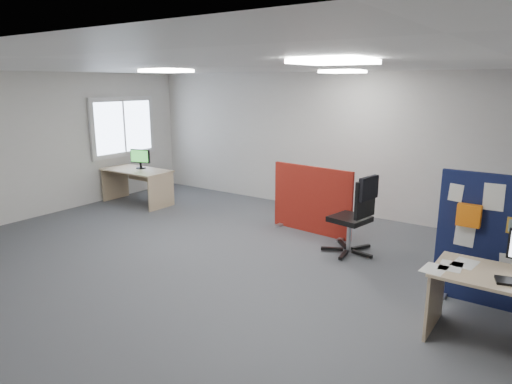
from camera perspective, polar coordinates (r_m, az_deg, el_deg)
The scene contains 11 objects.
floor at distance 6.43m, azimuth -3.80°, elevation -9.36°, with size 9.00×9.00×0.00m, color #53565B.
ceiling at distance 5.93m, azimuth -4.22°, elevation 15.43°, with size 9.00×7.00×0.02m, color white.
wall_back at distance 9.00m, azimuth 10.14°, elevation 5.99°, with size 9.00×0.02×2.70m, color silver.
wall_left at distance 9.50m, azimuth -25.80°, elevation 5.24°, with size 0.02×7.00×2.70m, color silver.
window at distance 10.54m, azimuth -16.25°, elevation 7.83°, with size 0.06×1.70×1.30m.
ceiling_lights at distance 6.28m, azimuth 2.21°, elevation 15.08°, with size 4.10×4.10×0.04m.
red_divider at distance 7.75m, azimuth 6.98°, elevation -1.06°, with size 1.52×0.30×1.14m.
second_desk at distance 9.91m, azimuth -14.50°, elevation 1.73°, with size 1.49×0.74×0.73m.
monitor_second at distance 9.91m, azimuth -14.27°, elevation 4.14°, with size 0.44×0.20×0.41m.
office_chair at distance 6.81m, azimuth 12.55°, elevation -2.34°, with size 0.79×0.78×1.19m.
desk_papers at distance 4.93m, azimuth 27.63°, elevation -9.11°, with size 1.46×0.83×0.00m.
Camera 1 is at (3.72, -4.62, 2.50)m, focal length 32.00 mm.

